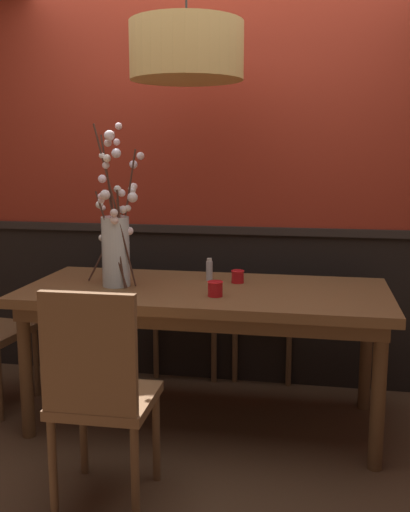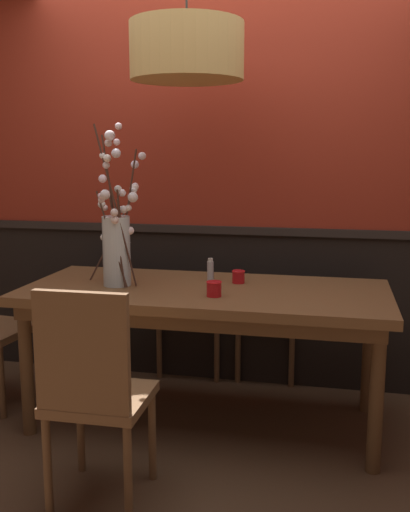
{
  "view_description": "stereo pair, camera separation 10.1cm",
  "coord_description": "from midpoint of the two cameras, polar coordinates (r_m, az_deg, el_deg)",
  "views": [
    {
      "loc": [
        0.57,
        -3.06,
        1.5
      ],
      "look_at": [
        0.0,
        0.0,
        0.95
      ],
      "focal_mm": 41.18,
      "sensor_mm": 36.0,
      "label": 1
    },
    {
      "loc": [
        0.67,
        -3.04,
        1.5
      ],
      "look_at": [
        0.0,
        0.0,
        0.95
      ],
      "focal_mm": 41.18,
      "sensor_mm": 36.0,
      "label": 2
    }
  ],
  "objects": [
    {
      "name": "ground_plane",
      "position": [
        3.46,
        -0.86,
        -15.75
      ],
      "size": [
        24.0,
        24.0,
        0.0
      ],
      "primitive_type": "plane",
      "color": "#4C3321"
    },
    {
      "name": "back_wall",
      "position": [
        3.81,
        1.21,
        9.7
      ],
      "size": [
        5.78,
        0.14,
        2.99
      ],
      "color": "black",
      "rests_on": "ground"
    },
    {
      "name": "dining_table",
      "position": [
        3.22,
        -0.9,
        -4.6
      ],
      "size": [
        1.98,
        0.87,
        0.78
      ],
      "color": "brown",
      "rests_on": "ground"
    },
    {
      "name": "chair_near_side_left",
      "position": [
        2.54,
        -11.41,
        -12.53
      ],
      "size": [
        0.42,
        0.41,
        0.97
      ],
      "color": "brown",
      "rests_on": "ground"
    },
    {
      "name": "chair_far_side_left",
      "position": [
        4.12,
        -1.93,
        -3.66
      ],
      "size": [
        0.46,
        0.43,
        0.96
      ],
      "color": "brown",
      "rests_on": "ground"
    },
    {
      "name": "chair_far_side_right",
      "position": [
        4.05,
        5.23,
        -3.87
      ],
      "size": [
        0.42,
        0.41,
        0.96
      ],
      "color": "brown",
      "rests_on": "ground"
    },
    {
      "name": "vase_with_blossoms",
      "position": [
        3.25,
        -9.49,
        1.34
      ],
      "size": [
        0.34,
        0.43,
        0.88
      ],
      "color": "silver",
      "rests_on": "dining_table"
    },
    {
      "name": "candle_holder_nearer_center",
      "position": [
        3.0,
        0.04,
        -3.19
      ],
      "size": [
        0.08,
        0.08,
        0.08
      ],
      "color": "red",
      "rests_on": "dining_table"
    },
    {
      "name": "candle_holder_nearer_edge",
      "position": [
        3.32,
        2.33,
        -1.99
      ],
      "size": [
        0.08,
        0.08,
        0.07
      ],
      "color": "red",
      "rests_on": "dining_table"
    },
    {
      "name": "condiment_bottle",
      "position": [
        3.37,
        -0.43,
        -1.36
      ],
      "size": [
        0.04,
        0.04,
        0.13
      ],
      "color": "#ADADB2",
      "rests_on": "dining_table"
    },
    {
      "name": "pendant_lamp",
      "position": [
        3.19,
        -2.76,
        19.22
      ],
      "size": [
        0.59,
        0.59,
        1.11
      ],
      "color": "tan"
    }
  ]
}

